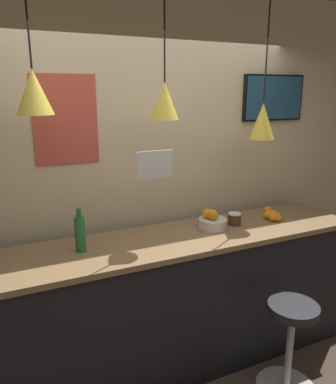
% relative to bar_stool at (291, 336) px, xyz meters
% --- Properties ---
extents(back_wall, '(8.00, 0.06, 2.90)m').
position_rel_bar_stool_xyz_m(back_wall, '(-0.68, 1.03, 1.01)').
color(back_wall, beige).
rests_on(back_wall, ground_plane).
extents(service_counter, '(3.07, 0.64, 1.08)m').
position_rel_bar_stool_xyz_m(service_counter, '(-0.68, 0.59, 0.10)').
color(service_counter, black).
rests_on(service_counter, ground_plane).
extents(bar_stool, '(0.43, 0.43, 0.70)m').
position_rel_bar_stool_xyz_m(bar_stool, '(0.00, 0.00, 0.00)').
color(bar_stool, '#B7B7BC').
rests_on(bar_stool, ground_plane).
extents(fruit_bowl, '(0.22, 0.22, 0.16)m').
position_rel_bar_stool_xyz_m(fruit_bowl, '(-0.28, 0.64, 0.70)').
color(fruit_bowl, beige).
rests_on(fruit_bowl, service_counter).
extents(orange_pile, '(0.15, 0.25, 0.08)m').
position_rel_bar_stool_xyz_m(orange_pile, '(0.29, 0.62, 0.68)').
color(orange_pile, orange).
rests_on(orange_pile, service_counter).
extents(juice_bottle, '(0.07, 0.07, 0.30)m').
position_rel_bar_stool_xyz_m(juice_bottle, '(-1.30, 0.64, 0.77)').
color(juice_bottle, '#286B33').
rests_on(juice_bottle, service_counter).
extents(spread_jar, '(0.10, 0.10, 0.10)m').
position_rel_bar_stool_xyz_m(spread_jar, '(-0.07, 0.64, 0.69)').
color(spread_jar, '#562D19').
rests_on(spread_jar, service_counter).
extents(pendant_lamp_left, '(0.22, 0.22, 0.82)m').
position_rel_bar_stool_xyz_m(pendant_lamp_left, '(-1.51, 0.65, 1.67)').
color(pendant_lamp_left, black).
extents(pendant_lamp_middle, '(0.19, 0.19, 0.87)m').
position_rel_bar_stool_xyz_m(pendant_lamp_middle, '(-0.68, 0.65, 1.61)').
color(pendant_lamp_middle, black).
extents(pendant_lamp_right, '(0.19, 0.19, 1.04)m').
position_rel_bar_stool_xyz_m(pendant_lamp_right, '(0.15, 0.65, 1.46)').
color(pendant_lamp_right, black).
extents(mounted_tv, '(0.62, 0.04, 0.39)m').
position_rel_bar_stool_xyz_m(mounted_tv, '(0.52, 0.97, 1.62)').
color(mounted_tv, black).
extents(hanging_menu_board, '(0.24, 0.01, 0.17)m').
position_rel_bar_stool_xyz_m(hanging_menu_board, '(-0.88, 0.35, 1.24)').
color(hanging_menu_board, white).
extents(wall_poster, '(0.45, 0.01, 0.62)m').
position_rel_bar_stool_xyz_m(wall_poster, '(-1.28, 0.99, 1.48)').
color(wall_poster, '#C64C3D').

